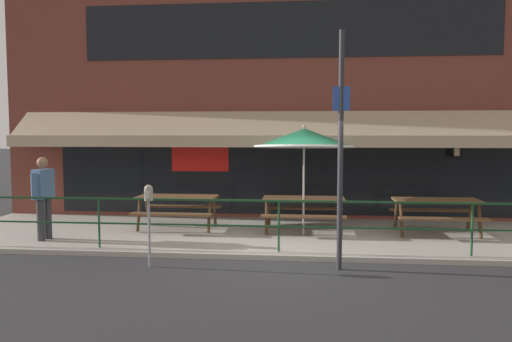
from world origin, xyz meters
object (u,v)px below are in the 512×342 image
object	(u,v)px
patio_umbrella_centre	(304,139)
pedestrian_walking	(43,194)
parking_meter_near	(149,201)
picnic_table_right	(437,207)
street_sign_pole	(341,148)
picnic_table_centre	(304,205)
picnic_table_left	(177,203)

from	to	relation	value
patio_umbrella_centre	pedestrian_walking	xyz separation A→B (m)	(-5.31, -1.02, -1.12)
patio_umbrella_centre	parking_meter_near	xyz separation A→B (m)	(-2.63, -2.49, -1.03)
picnic_table_right	street_sign_pole	xyz separation A→B (m)	(-2.26, -2.67, 1.34)
picnic_table_centre	pedestrian_walking	bearing A→B (deg)	-165.71
patio_umbrella_centre	street_sign_pole	xyz separation A→B (m)	(0.61, -2.34, -0.14)
picnic_table_left	patio_umbrella_centre	distance (m)	3.25
picnic_table_right	parking_meter_near	world-z (taller)	parking_meter_near
picnic_table_left	street_sign_pole	size ratio (longest dim) A/B	0.45
picnic_table_centre	patio_umbrella_centre	bearing A→B (deg)	-90.00
picnic_table_right	patio_umbrella_centre	size ratio (longest dim) A/B	0.76
parking_meter_near	street_sign_pole	distance (m)	3.36
patio_umbrella_centre	picnic_table_left	bearing A→B (deg)	172.98
picnic_table_left	parking_meter_near	xyz separation A→B (m)	(0.24, -2.84, 0.44)
picnic_table_left	parking_meter_near	distance (m)	2.88
picnic_table_centre	pedestrian_walking	world-z (taller)	pedestrian_walking
picnic_table_left	street_sign_pole	distance (m)	4.60
picnic_table_centre	pedestrian_walking	distance (m)	5.49
street_sign_pole	picnic_table_left	bearing A→B (deg)	142.26
picnic_table_right	parking_meter_near	distance (m)	6.19
patio_umbrella_centre	parking_meter_near	distance (m)	3.76
picnic_table_left	picnic_table_centre	world-z (taller)	same
pedestrian_walking	parking_meter_near	world-z (taller)	pedestrian_walking
parking_meter_near	street_sign_pole	bearing A→B (deg)	2.58
picnic_table_right	patio_umbrella_centre	xyz separation A→B (m)	(-2.87, -0.33, 1.47)
pedestrian_walking	parking_meter_near	xyz separation A→B (m)	(2.69, -1.47, 0.09)
picnic_table_centre	parking_meter_near	bearing A→B (deg)	-132.98
picnic_table_centre	patio_umbrella_centre	xyz separation A→B (m)	(0.00, -0.33, 1.47)
picnic_table_left	parking_meter_near	bearing A→B (deg)	-85.08
pedestrian_walking	street_sign_pole	bearing A→B (deg)	-12.56
patio_umbrella_centre	street_sign_pole	distance (m)	2.42
picnic_table_right	street_sign_pole	bearing A→B (deg)	-130.24
patio_umbrella_centre	street_sign_pole	size ratio (longest dim) A/B	0.60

